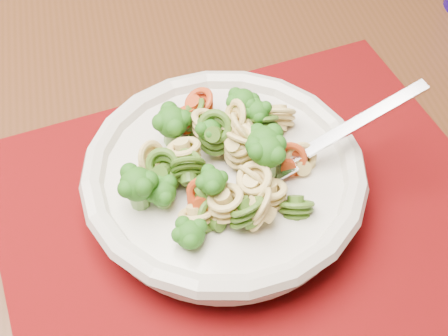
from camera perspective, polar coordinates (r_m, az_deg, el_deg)
name	(u,v)px	position (r m, az deg, el deg)	size (l,w,h in m)	color
dining_table	(222,187)	(0.66, -0.22, -1.71)	(1.71, 1.31, 0.72)	#482614
placemat	(248,211)	(0.53, 2.22, -3.95)	(0.41, 0.32, 0.00)	#64040A
pasta_bowl	(224,177)	(0.52, 0.00, -0.84)	(0.24, 0.24, 0.05)	beige
pasta_broccoli_heap	(224,163)	(0.50, 0.00, 0.43)	(0.20, 0.20, 0.06)	#E7C272
fork	(279,167)	(0.50, 5.02, 0.05)	(0.19, 0.02, 0.01)	silver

